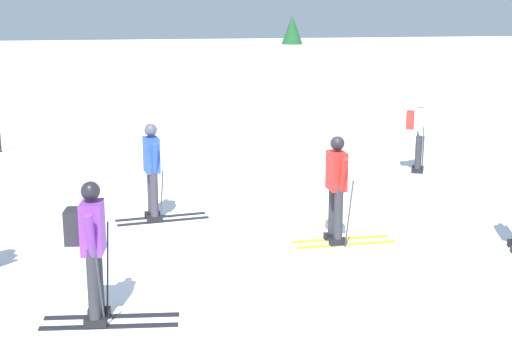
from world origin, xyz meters
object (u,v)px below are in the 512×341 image
at_px(skier_blue, 153,169).
at_px(skier_white, 419,131).
at_px(skier_purple, 92,245).
at_px(conifer_far_left, 292,50).
at_px(skier_red, 337,187).

xyz_separation_m(skier_blue, skier_white, (6.11, 2.40, 0.04)).
relative_size(skier_purple, skier_white, 1.00).
distance_m(skier_purple, skier_white, 9.56).
xyz_separation_m(skier_white, conifer_far_left, (1.04, 14.14, 1.01)).
height_order(skier_purple, conifer_far_left, conifer_far_left).
bearing_deg(skier_purple, skier_white, 41.81).
bearing_deg(skier_red, skier_blue, 145.25).
height_order(skier_blue, conifer_far_left, conifer_far_left).
xyz_separation_m(skier_red, skier_white, (3.42, 4.27, 0.04)).
distance_m(skier_blue, skier_white, 6.56).
distance_m(skier_white, conifer_far_left, 14.21).
distance_m(skier_red, skier_white, 5.47).
distance_m(skier_red, skier_blue, 3.27).
relative_size(skier_blue, conifer_far_left, 0.51).
height_order(skier_red, conifer_far_left, conifer_far_left).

